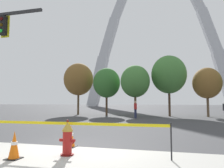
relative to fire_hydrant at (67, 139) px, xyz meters
name	(u,v)px	position (x,y,z in m)	size (l,w,h in m)	color
ground_plane	(71,149)	(-0.29, 0.83, -0.47)	(240.00, 240.00, 0.00)	#3D3D3F
fire_hydrant	(67,139)	(0.00, 0.00, 0.00)	(0.46, 0.48, 0.99)	#5E0F0D
caution_tape_barrier	(76,131)	(0.23, 0.09, 0.19)	(5.25, 0.17, 0.96)	#232326
traffic_cone_by_hydrant	(71,136)	(-0.39, 1.05, -0.11)	(0.36, 0.36, 0.73)	black
traffic_cone_mid_sidewalk	(14,145)	(-1.18, -0.71, -0.11)	(0.36, 0.36, 0.73)	black
monument_arch	(156,39)	(-0.29, 66.50, 22.44)	(48.76, 3.32, 52.95)	#B2B5BC
tree_far_left	(79,79)	(-7.64, 18.40, 3.80)	(3.56, 3.56, 6.24)	brown
tree_left_mid	(107,83)	(-3.90, 17.76, 3.22)	(3.08, 3.08, 5.39)	#473323
tree_center_left	(135,81)	(-0.46, 16.63, 3.21)	(3.07, 3.07, 5.38)	brown
tree_center_right	(169,75)	(2.99, 17.99, 3.99)	(3.72, 3.72, 6.51)	#473323
tree_right_mid	(207,83)	(6.76, 17.91, 2.98)	(2.88, 2.88, 5.04)	brown
pedestrian_walking_left	(135,109)	(-0.10, 14.18, 0.35)	(0.31, 0.39, 1.59)	#232847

